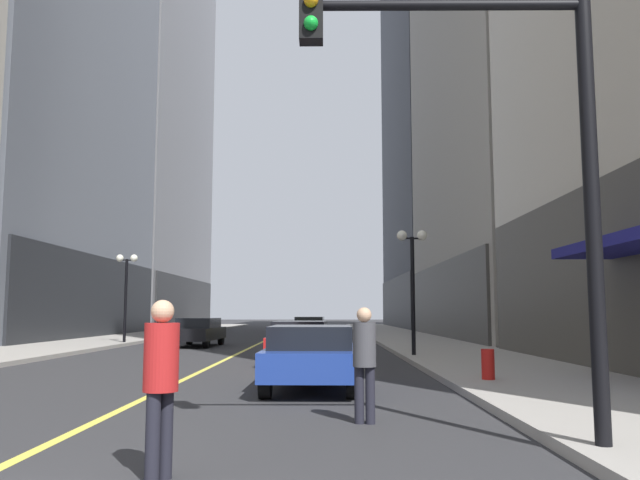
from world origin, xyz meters
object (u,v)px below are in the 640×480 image
at_px(pedestrian_with_orange_bag, 364,355).
at_px(car_black, 198,331).
at_px(traffic_light_near_right, 497,125).
at_px(fire_hydrant_right, 488,368).
at_px(car_blue, 311,355).
at_px(car_yellow, 310,327).
at_px(pedestrian_in_red_jacket, 161,374).
at_px(car_red, 301,340).
at_px(street_lamp_right_mid, 412,264).
at_px(street_lamp_left_far, 126,278).

bearing_deg(pedestrian_with_orange_bag, car_black, 107.39).
height_order(traffic_light_near_right, fire_hydrant_right, traffic_light_near_right).
distance_m(car_blue, car_yellow, 25.44).
bearing_deg(pedestrian_in_red_jacket, car_red, 86.52).
relative_size(street_lamp_right_mid, fire_hydrant_right, 5.54).
xyz_separation_m(pedestrian_with_orange_bag, street_lamp_left_far, (-10.34, 21.91, 2.29)).
distance_m(pedestrian_with_orange_bag, pedestrian_in_red_jacket, 3.81).
relative_size(car_blue, traffic_light_near_right, 0.73).
relative_size(pedestrian_with_orange_bag, fire_hydrant_right, 2.09).
xyz_separation_m(car_red, car_black, (-5.23, 10.05, 0.00)).
relative_size(car_red, street_lamp_right_mid, 1.02).
bearing_deg(street_lamp_left_far, car_red, -50.77).
bearing_deg(street_lamp_left_far, fire_hydrant_right, -52.38).
bearing_deg(car_black, street_lamp_right_mid, -42.51).
distance_m(car_red, fire_hydrant_right, 7.56).
bearing_deg(pedestrian_in_red_jacket, street_lamp_right_mid, 73.63).
xyz_separation_m(pedestrian_with_orange_bag, fire_hydrant_right, (2.96, 4.65, -0.57)).
xyz_separation_m(pedestrian_in_red_jacket, fire_hydrant_right, (5.14, 7.79, -0.60)).
relative_size(pedestrian_with_orange_bag, street_lamp_left_far, 0.38).
relative_size(car_blue, car_red, 0.91).
height_order(car_blue, car_yellow, same).
height_order(car_yellow, pedestrian_in_red_jacket, pedestrian_in_red_jacket).
xyz_separation_m(car_yellow, traffic_light_near_right, (2.88, -31.68, 3.02)).
bearing_deg(traffic_light_near_right, car_blue, 109.99).
height_order(car_black, street_lamp_left_far, street_lamp_left_far).
xyz_separation_m(car_blue, traffic_light_near_right, (2.27, -6.24, 3.02)).
xyz_separation_m(car_yellow, fire_hydrant_right, (4.43, -24.77, -0.32)).
xyz_separation_m(car_red, pedestrian_with_orange_bag, (1.32, -10.87, 0.25)).
distance_m(car_red, pedestrian_with_orange_bag, 10.95).
bearing_deg(fire_hydrant_right, car_yellow, 100.13).
bearing_deg(fire_hydrant_right, pedestrian_in_red_jacket, -123.42).
relative_size(pedestrian_in_red_jacket, street_lamp_left_far, 0.39).
relative_size(car_black, street_lamp_right_mid, 1.07).
bearing_deg(car_blue, pedestrian_in_red_jacket, -100.48).
height_order(car_blue, fire_hydrant_right, car_blue).
height_order(pedestrian_with_orange_bag, traffic_light_near_right, traffic_light_near_right).
bearing_deg(pedestrian_with_orange_bag, car_red, 96.92).
relative_size(car_black, traffic_light_near_right, 0.84).
xyz_separation_m(car_blue, pedestrian_in_red_jacket, (-1.32, -7.12, 0.29)).
height_order(car_red, car_black, same).
xyz_separation_m(car_red, car_yellow, (-0.14, 18.55, 0.00)).
bearing_deg(traffic_light_near_right, pedestrian_with_orange_bag, 122.14).
relative_size(car_yellow, pedestrian_with_orange_bag, 2.89).
bearing_deg(fire_hydrant_right, traffic_light_near_right, -102.65).
xyz_separation_m(car_red, pedestrian_in_red_jacket, (-0.85, -14.00, 0.28)).
xyz_separation_m(pedestrian_in_red_jacket, traffic_light_near_right, (3.59, 0.88, 2.74)).
xyz_separation_m(street_lamp_left_far, street_lamp_right_mid, (12.80, -9.26, 0.00)).
distance_m(car_black, pedestrian_in_red_jacket, 24.45).
bearing_deg(car_red, car_blue, -86.14).
bearing_deg(street_lamp_right_mid, pedestrian_in_red_jacket, -106.37).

